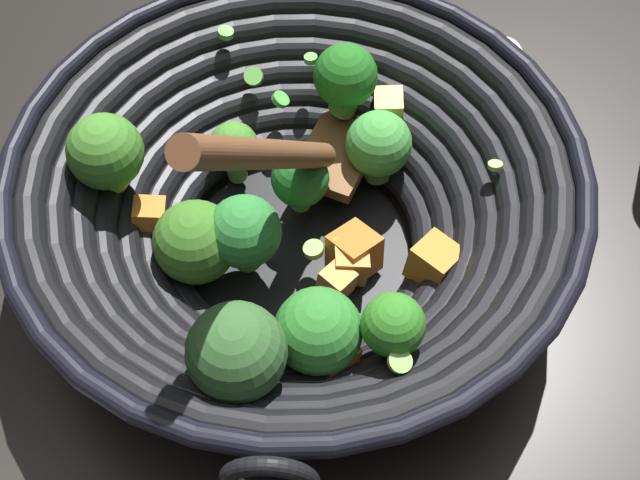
# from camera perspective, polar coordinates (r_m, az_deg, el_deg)

# --- Properties ---
(ground_plane) EXTENTS (4.00, 4.00, 0.00)m
(ground_plane) POSITION_cam_1_polar(r_m,az_deg,el_deg) (0.66, -1.40, -0.96)
(ground_plane) COLOR black
(wok) EXTENTS (0.39, 0.43, 0.25)m
(wok) POSITION_cam_1_polar(r_m,az_deg,el_deg) (0.60, -1.66, 2.42)
(wok) COLOR black
(wok) RESTS_ON ground
(garlic_bulb) EXTENTS (0.04, 0.04, 0.04)m
(garlic_bulb) POSITION_cam_1_polar(r_m,az_deg,el_deg) (0.78, 11.70, 11.46)
(garlic_bulb) COLOR silver
(garlic_bulb) RESTS_ON ground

